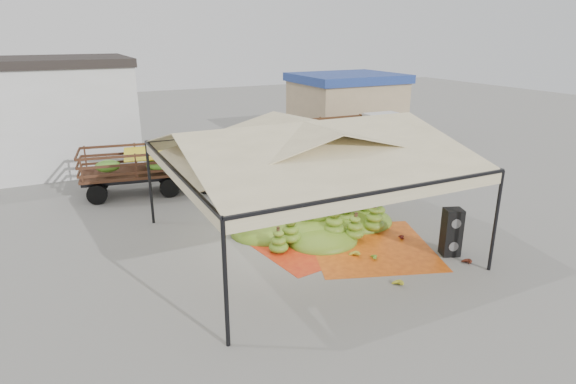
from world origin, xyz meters
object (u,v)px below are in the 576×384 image
speaker_stack (452,232)px  truck_right (351,136)px  vendor (276,174)px  banana_heap (318,210)px  truck_left (160,163)px

speaker_stack → truck_right: size_ratio=0.21×
speaker_stack → vendor: size_ratio=0.94×
banana_heap → vendor: bearing=85.2°
banana_heap → vendor: vendor is taller
banana_heap → truck_left: size_ratio=0.99×
banana_heap → vendor: 4.22m
vendor → truck_left: 4.95m
truck_left → truck_right: 9.79m
vendor → truck_right: bearing=-140.7°
vendor → truck_left: truck_left is taller
banana_heap → speaker_stack: size_ratio=4.09×
speaker_stack → truck_left: truck_left is taller
vendor → banana_heap: bearing=99.9°
banana_heap → truck_left: bearing=121.8°
speaker_stack → truck_left: size_ratio=0.24×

